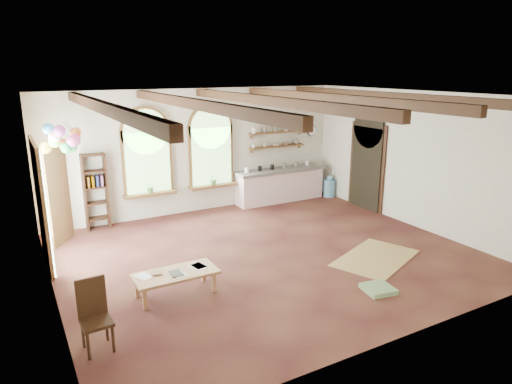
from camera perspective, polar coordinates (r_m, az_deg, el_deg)
floor at (r=9.43m, az=1.38°, el=-7.80°), size 8.00×8.00×0.00m
ceiling_beams at (r=8.70m, az=1.52°, el=11.34°), size 6.20×6.80×0.18m
window_left at (r=11.49m, az=-13.44°, el=4.51°), size 1.30×0.28×2.20m
window_right at (r=12.05m, az=-5.64°, el=5.34°), size 1.30×0.28×2.20m
left_doorway at (r=9.63m, az=-25.23°, el=-1.56°), size 0.10×1.90×2.50m
right_doorway at (r=12.54m, az=13.61°, el=2.89°), size 0.10×1.30×2.40m
kitchen_counter at (r=13.01m, az=2.99°, el=0.93°), size 2.68×0.62×0.94m
wall_shelf_lower at (r=12.94m, az=2.63°, el=5.71°), size 1.70×0.24×0.04m
wall_shelf_upper at (r=12.88m, az=2.66°, el=7.47°), size 1.70×0.24×0.04m
wall_clock at (r=13.64m, az=7.01°, el=7.59°), size 0.32×0.04×0.32m
bookshelf at (r=11.28m, az=-19.41°, el=0.03°), size 0.53×0.32×1.80m
coffee_table at (r=7.85m, az=-10.03°, el=-10.19°), size 1.40×0.65×0.40m
side_chair at (r=6.76m, az=-19.27°, el=-15.97°), size 0.41×0.41×0.99m
floor_mat at (r=9.54m, az=14.71°, el=-7.99°), size 2.13×1.75×0.02m
floor_cushion at (r=8.24m, az=15.03°, el=-11.62°), size 0.55×0.55×0.08m
water_jug_a at (r=13.49m, az=5.86°, el=0.51°), size 0.33×0.33×0.64m
water_jug_b at (r=13.65m, az=9.16°, el=0.58°), size 0.34×0.34×0.65m
balloon_cluster at (r=9.92m, az=-23.09°, el=6.16°), size 0.84×0.85×1.14m
table_book at (r=7.88m, az=-13.01°, el=-9.81°), size 0.23×0.29×0.02m
tablet at (r=7.79m, az=-9.96°, el=-9.98°), size 0.19×0.27×0.01m
potted_plant_left at (r=11.56m, az=-13.06°, el=0.62°), size 0.27×0.23×0.30m
potted_plant_right at (r=12.12m, az=-5.34°, el=1.62°), size 0.27×0.23×0.30m
shelf_cup_a at (r=12.56m, az=-0.29°, el=5.75°), size 0.12×0.10×0.10m
shelf_cup_b at (r=12.73m, az=1.10°, el=5.87°), size 0.10×0.10×0.09m
shelf_bowl_a at (r=12.91m, az=2.45°, el=5.90°), size 0.22×0.22×0.05m
shelf_bowl_b at (r=13.09m, az=3.76°, el=6.03°), size 0.20×0.20×0.06m
shelf_vase at (r=13.27m, az=5.04°, el=6.42°), size 0.18×0.18×0.19m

